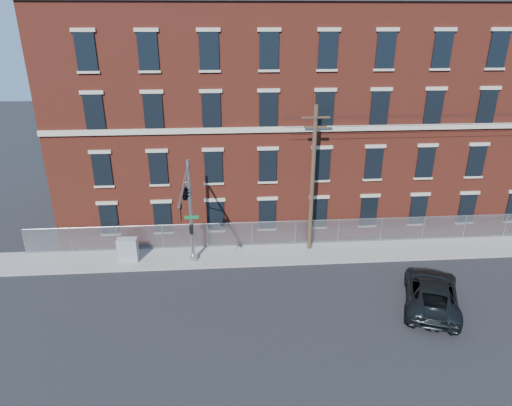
{
  "coord_description": "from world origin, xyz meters",
  "views": [
    {
      "loc": [
        -3.78,
        -21.78,
        15.05
      ],
      "look_at": [
        -1.86,
        4.0,
        4.32
      ],
      "focal_mm": 31.32,
      "sensor_mm": 36.0,
      "label": 1
    }
  ],
  "objects_px": {
    "utility_pole_near": "(313,178)",
    "utility_cabinet": "(128,250)",
    "pickup_truck": "(432,292)",
    "traffic_signal_mast": "(187,200)"
  },
  "relations": [
    {
      "from": "pickup_truck",
      "to": "utility_cabinet",
      "type": "distance_m",
      "value": 18.93
    },
    {
      "from": "traffic_signal_mast",
      "to": "pickup_truck",
      "type": "distance_m",
      "value": 14.81
    },
    {
      "from": "utility_pole_near",
      "to": "utility_cabinet",
      "type": "bearing_deg",
      "value": -176.12
    },
    {
      "from": "traffic_signal_mast",
      "to": "utility_cabinet",
      "type": "distance_m",
      "value": 6.7
    },
    {
      "from": "utility_cabinet",
      "to": "pickup_truck",
      "type": "bearing_deg",
      "value": -16.73
    },
    {
      "from": "pickup_truck",
      "to": "utility_cabinet",
      "type": "relative_size",
      "value": 3.74
    },
    {
      "from": "utility_cabinet",
      "to": "traffic_signal_mast",
      "type": "bearing_deg",
      "value": -28.9
    },
    {
      "from": "pickup_truck",
      "to": "traffic_signal_mast",
      "type": "bearing_deg",
      "value": 7.0
    },
    {
      "from": "traffic_signal_mast",
      "to": "pickup_truck",
      "type": "relative_size",
      "value": 1.16
    },
    {
      "from": "pickup_truck",
      "to": "utility_pole_near",
      "type": "bearing_deg",
      "value": -29.47
    }
  ]
}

